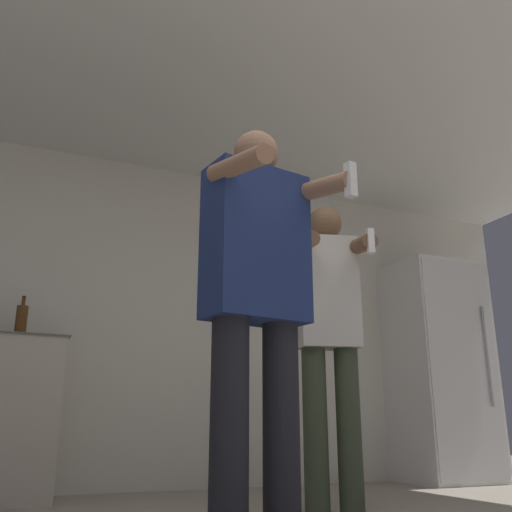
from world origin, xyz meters
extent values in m
cube|color=beige|center=(0.00, 2.95, 1.27)|extent=(7.00, 0.06, 2.55)
cube|color=silver|center=(0.00, 1.46, 2.57)|extent=(7.00, 3.44, 0.05)
cube|color=white|center=(2.45, 2.61, 0.94)|extent=(0.75, 0.63, 1.88)
cube|color=silver|center=(2.45, 2.29, 0.94)|extent=(0.72, 0.01, 1.81)
cylinder|color=#99999E|center=(2.69, 2.26, 1.04)|extent=(0.02, 0.02, 0.85)
cylinder|color=#563314|center=(-1.01, 2.58, 1.11)|extent=(0.07, 0.07, 0.21)
cylinder|color=#563314|center=(-1.01, 2.58, 1.25)|extent=(0.02, 0.02, 0.06)
sphere|color=black|center=(-1.01, 2.58, 1.28)|extent=(0.03, 0.03, 0.03)
cylinder|color=black|center=(-0.30, 0.54, 0.42)|extent=(0.14, 0.14, 0.84)
cylinder|color=black|center=(-0.08, 0.58, 0.42)|extent=(0.14, 0.14, 0.84)
cube|color=navy|center=(-0.19, 0.56, 1.15)|extent=(0.44, 0.27, 0.63)
sphere|color=#9E7051|center=(-0.19, 0.56, 1.56)|extent=(0.19, 0.19, 0.19)
cylinder|color=#9E7051|center=(-0.35, 0.34, 1.38)|extent=(0.14, 0.38, 0.14)
cylinder|color=#9E7051|center=(0.03, 0.41, 1.38)|extent=(0.14, 0.38, 0.14)
cube|color=white|center=(0.07, 0.24, 1.35)|extent=(0.04, 0.04, 0.14)
cylinder|color=#38422D|center=(0.54, 1.42, 0.44)|extent=(0.14, 0.14, 0.88)
cylinder|color=#38422D|center=(0.72, 1.37, 0.44)|extent=(0.14, 0.14, 0.88)
cube|color=beige|center=(0.63, 1.40, 1.21)|extent=(0.39, 0.28, 0.66)
sphere|color=brown|center=(0.63, 1.40, 1.64)|extent=(0.21, 0.21, 0.21)
cylinder|color=brown|center=(0.43, 1.28, 1.46)|extent=(0.18, 0.36, 0.15)
cylinder|color=brown|center=(0.75, 1.20, 1.46)|extent=(0.18, 0.36, 0.15)
cube|color=white|center=(0.70, 1.04, 1.43)|extent=(0.04, 0.04, 0.14)
camera|label=1|loc=(-1.05, -1.46, 0.44)|focal=40.00mm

